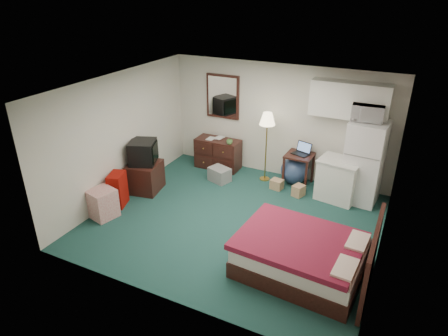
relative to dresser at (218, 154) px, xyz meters
The scene contains 25 objects.
floor 2.38m from the dresser, 55.37° to the right, with size 5.00×4.50×0.01m, color #0D312C.
ceiling 3.19m from the dresser, 55.37° to the right, with size 5.00×4.50×0.01m, color beige.
walls 2.52m from the dresser, 55.37° to the right, with size 5.01×4.51×2.50m.
mirror 1.33m from the dresser, 92.38° to the left, with size 0.80×0.06×1.00m, color white, non-canonical shape.
upper_cabinets 3.22m from the dresser, ahead, with size 1.50×0.35×0.70m, color white, non-canonical shape.
headboard 4.72m from the dresser, 36.30° to the right, with size 0.06×1.56×1.00m, color black, non-canonical shape.
dresser is the anchor object (origin of this frame).
floor_lamp 1.29m from the dresser, ahead, with size 0.34×0.34×1.55m, color gold, non-canonical shape.
desk 1.94m from the dresser, ahead, with size 0.56×0.56×0.70m, color black, non-canonical shape.
exercise_ball 1.86m from the dresser, ahead, with size 0.60×0.60×0.60m, color navy.
kitchen_counter 2.85m from the dresser, ahead, with size 0.75×0.58×0.83m, color white, non-canonical shape.
fridge 3.29m from the dresser, ahead, with size 0.68×0.68×1.66m, color white, non-canonical shape.
bed 3.97m from the dresser, 44.71° to the right, with size 1.80×1.40×0.58m, color maroon, non-canonical shape.
tv_stand 1.89m from the dresser, 117.33° to the right, with size 0.61×0.67×0.61m, color black, non-canonical shape.
suitcase 2.61m from the dresser, 111.74° to the right, with size 0.26×0.42×0.68m, color #710503, non-canonical shape.
retail_box 3.04m from the dresser, 108.03° to the right, with size 0.44×0.44×0.55m, color beige, non-canonical shape.
file_bin 0.74m from the dresser, 60.44° to the right, with size 0.44×0.33×0.31m, color gray, non-canonical shape.
cardboard_box_a 1.68m from the dresser, 14.18° to the right, with size 0.25×0.21×0.21m, color #96755F, non-canonical shape.
cardboard_box_b 2.19m from the dresser, 13.40° to the right, with size 0.20×0.24×0.24m, color #96755F, non-canonical shape.
laptop 2.01m from the dresser, ahead, with size 0.34×0.28×0.24m, color black, non-canonical shape.
crt_tv 1.94m from the dresser, 118.33° to the right, with size 0.52×0.56×0.48m, color black, non-canonical shape.
microwave 3.51m from the dresser, ahead, with size 0.58×0.32×0.39m, color white.
book_a 0.53m from the dresser, behind, with size 0.17×0.02×0.23m, color #96755F.
book_b 0.50m from the dresser, 134.08° to the left, with size 0.18×0.02×0.25m, color #96755F.
mug 0.58m from the dresser, 21.32° to the right, with size 0.14×0.11×0.14m, color #578943.
Camera 1 is at (2.59, -5.73, 4.04)m, focal length 32.00 mm.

